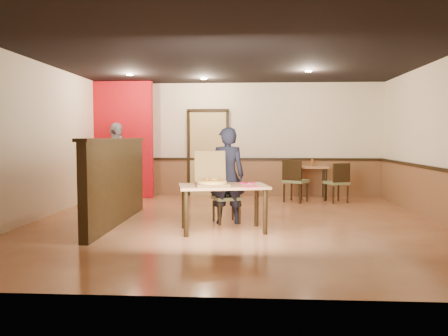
% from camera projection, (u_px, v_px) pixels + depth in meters
% --- Properties ---
extents(floor, '(7.00, 7.00, 0.00)m').
position_uv_depth(floor, '(235.00, 223.00, 7.46)').
color(floor, '#CD7F4F').
rests_on(floor, ground).
extents(ceiling, '(7.00, 7.00, 0.00)m').
position_uv_depth(ceiling, '(236.00, 57.00, 7.27)').
color(ceiling, black).
rests_on(ceiling, wall_back).
extents(wall_back, '(7.00, 0.00, 7.00)m').
position_uv_depth(wall_back, '(240.00, 140.00, 10.85)').
color(wall_back, '#F6E7C0').
rests_on(wall_back, floor).
extents(wall_left, '(0.00, 7.00, 7.00)m').
position_uv_depth(wall_left, '(34.00, 141.00, 7.57)').
color(wall_left, '#F6E7C0').
rests_on(wall_left, floor).
extents(wainscot_back, '(7.00, 0.04, 0.90)m').
position_uv_depth(wainscot_back, '(240.00, 178.00, 10.89)').
color(wainscot_back, brown).
rests_on(wainscot_back, floor).
extents(chair_rail_back, '(7.00, 0.06, 0.06)m').
position_uv_depth(chair_rail_back, '(240.00, 159.00, 10.83)').
color(chair_rail_back, black).
rests_on(chair_rail_back, wall_back).
extents(wainscot_right, '(0.04, 7.00, 0.90)m').
position_uv_depth(wainscot_right, '(445.00, 198.00, 7.23)').
color(wainscot_right, brown).
rests_on(wainscot_right, floor).
extents(chair_rail_right, '(0.06, 7.00, 0.06)m').
position_uv_depth(chair_rail_right, '(444.00, 170.00, 7.19)').
color(chair_rail_right, black).
rests_on(chair_rail_right, wall_right).
extents(back_door, '(0.90, 0.06, 2.10)m').
position_uv_depth(back_door, '(208.00, 154.00, 10.88)').
color(back_door, tan).
rests_on(back_door, wall_back).
extents(booth_partition, '(0.20, 3.10, 1.44)m').
position_uv_depth(booth_partition, '(116.00, 180.00, 7.33)').
color(booth_partition, black).
rests_on(booth_partition, floor).
extents(red_accent_panel, '(1.60, 0.20, 2.78)m').
position_uv_depth(red_accent_panel, '(120.00, 140.00, 10.52)').
color(red_accent_panel, red).
rests_on(red_accent_panel, floor).
extents(spot_a, '(0.14, 0.14, 0.02)m').
position_uv_depth(spot_a, '(130.00, 75.00, 9.19)').
color(spot_a, '#FFD5B2').
rests_on(spot_a, ceiling).
extents(spot_b, '(0.14, 0.14, 0.02)m').
position_uv_depth(spot_b, '(204.00, 78.00, 9.80)').
color(spot_b, '#FFD5B2').
rests_on(spot_b, ceiling).
extents(spot_c, '(0.14, 0.14, 0.02)m').
position_uv_depth(spot_c, '(308.00, 71.00, 8.68)').
color(spot_c, '#FFD5B2').
rests_on(spot_c, ceiling).
extents(main_table, '(1.48, 1.02, 0.72)m').
position_uv_depth(main_table, '(223.00, 192.00, 6.75)').
color(main_table, '#AB7248').
rests_on(main_table, floor).
extents(diner_chair, '(0.55, 0.55, 0.86)m').
position_uv_depth(diner_chair, '(225.00, 195.00, 7.51)').
color(diner_chair, olive).
rests_on(diner_chair, floor).
extents(side_chair_left, '(0.65, 0.65, 0.96)m').
position_uv_depth(side_chair_left, '(295.00, 179.00, 9.78)').
color(side_chair_left, olive).
rests_on(side_chair_left, floor).
extents(side_chair_right, '(0.57, 0.57, 0.89)m').
position_uv_depth(side_chair_right, '(338.00, 181.00, 9.73)').
color(side_chair_right, olive).
rests_on(side_chair_right, floor).
extents(side_table, '(0.79, 0.79, 0.78)m').
position_uv_depth(side_table, '(313.00, 173.00, 10.36)').
color(side_table, '#AB7248').
rests_on(side_table, floor).
extents(diner, '(0.64, 0.47, 1.63)m').
position_uv_depth(diner, '(227.00, 176.00, 7.35)').
color(diner, black).
rests_on(diner, floor).
extents(passerby, '(0.64, 1.12, 1.80)m').
position_uv_depth(passerby, '(116.00, 162.00, 10.03)').
color(passerby, '#93939B').
rests_on(passerby, floor).
extents(pizza_box, '(0.59, 0.67, 0.52)m').
position_uv_depth(pizza_box, '(212.00, 181.00, 6.72)').
color(pizza_box, brown).
rests_on(pizza_box, main_table).
extents(pizza, '(0.51, 0.51, 0.03)m').
position_uv_depth(pizza, '(212.00, 182.00, 6.66)').
color(pizza, '#E7B454').
rests_on(pizza, pizza_box).
extents(napkin_near, '(0.27, 0.27, 0.01)m').
position_uv_depth(napkin_near, '(251.00, 186.00, 6.52)').
color(napkin_near, '#F0103C').
rests_on(napkin_near, main_table).
extents(napkin_far, '(0.28, 0.28, 0.01)m').
position_uv_depth(napkin_far, '(247.00, 183.00, 7.02)').
color(napkin_far, '#F0103C').
rests_on(napkin_far, main_table).
extents(condiment, '(0.06, 0.06, 0.16)m').
position_uv_depth(condiment, '(312.00, 163.00, 10.41)').
color(condiment, brown).
rests_on(condiment, side_table).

